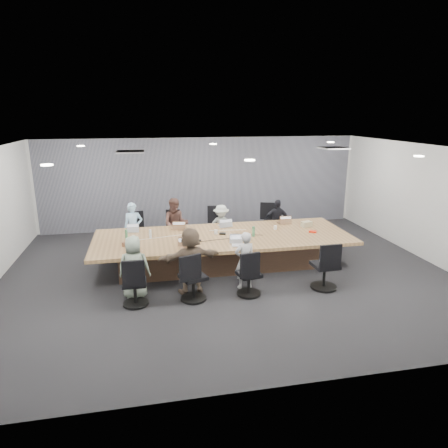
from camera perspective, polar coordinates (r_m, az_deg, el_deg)
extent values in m
cube|color=#242427|center=(9.21, 0.49, -6.97)|extent=(10.00, 8.00, 0.00)
cube|color=white|center=(8.53, 0.54, 10.67)|extent=(10.00, 8.00, 0.00)
cube|color=silver|center=(12.62, -3.22, 5.88)|extent=(10.00, 0.00, 2.80)
cube|color=silver|center=(5.12, 9.82, -9.33)|extent=(10.00, 0.00, 2.80)
cube|color=silver|center=(10.92, 27.18, 2.60)|extent=(0.00, 8.00, 2.80)
cube|color=slate|center=(12.54, -3.17, 5.82)|extent=(9.80, 0.04, 2.80)
cube|color=brown|center=(9.54, -0.12, -4.01)|extent=(4.80, 1.40, 0.66)
cube|color=#A1794A|center=(9.43, -0.12, -1.89)|extent=(6.00, 2.20, 0.08)
imported|color=#9FCDF0|center=(10.57, -12.81, -0.55)|extent=(0.48, 0.32, 1.32)
cube|color=#B2B2B7|center=(10.02, -12.90, -0.93)|extent=(0.30, 0.22, 0.02)
imported|color=#52352F|center=(10.58, -6.89, -0.04)|extent=(0.75, 0.62, 1.40)
cube|color=#8C6647|center=(10.04, -6.64, -0.59)|extent=(0.35, 0.27, 0.02)
imported|color=#A4ADA6|center=(10.77, -0.41, -0.29)|extent=(0.77, 0.47, 1.16)
cube|color=#B2B2B7|center=(10.20, 0.17, -0.22)|extent=(0.36, 0.27, 0.02)
imported|color=black|center=(11.15, 7.52, 0.35)|extent=(0.76, 0.39, 1.25)
cube|color=#8C6647|center=(10.61, 8.48, 0.23)|extent=(0.32, 0.22, 0.02)
imported|color=gray|center=(8.02, -12.71, -6.03)|extent=(0.67, 0.48, 1.27)
cube|color=#8C6647|center=(8.49, -12.70, -3.94)|extent=(0.34, 0.26, 0.02)
imported|color=brown|center=(8.03, -4.78, -5.21)|extent=(1.32, 0.59, 1.38)
cube|color=#8C6647|center=(8.53, -5.22, -3.53)|extent=(0.35, 0.28, 0.02)
imported|color=#AFB0B2|center=(8.25, 2.98, -5.20)|extent=(0.48, 0.36, 1.22)
cube|color=#B2B2B7|center=(8.71, 2.10, -3.07)|extent=(0.32, 0.24, 0.02)
cylinder|color=#3F7D52|center=(9.40, -13.77, -1.43)|extent=(0.07, 0.07, 0.22)
cylinder|color=#3F7D52|center=(9.35, 4.24, -1.07)|extent=(0.08, 0.08, 0.24)
cylinder|color=silver|center=(9.37, -10.49, -1.39)|extent=(0.06, 0.06, 0.20)
cylinder|color=white|center=(9.51, -1.17, -1.14)|extent=(0.11, 0.11, 0.10)
cylinder|color=white|center=(9.97, 7.35, -0.49)|extent=(0.10, 0.10, 0.10)
cylinder|color=brown|center=(8.91, -14.14, -2.83)|extent=(0.09, 0.09, 0.10)
cube|color=black|center=(9.03, -3.75, -2.37)|extent=(0.14, 0.09, 0.03)
cube|color=black|center=(9.51, -0.19, -1.38)|extent=(0.18, 0.15, 0.03)
cube|color=black|center=(9.05, 2.44, -2.19)|extent=(0.16, 0.08, 0.06)
cube|color=tan|center=(10.33, 11.70, -0.02)|extent=(0.29, 0.22, 0.14)
cube|color=red|center=(9.89, 12.58, -1.07)|extent=(0.21, 0.19, 0.04)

